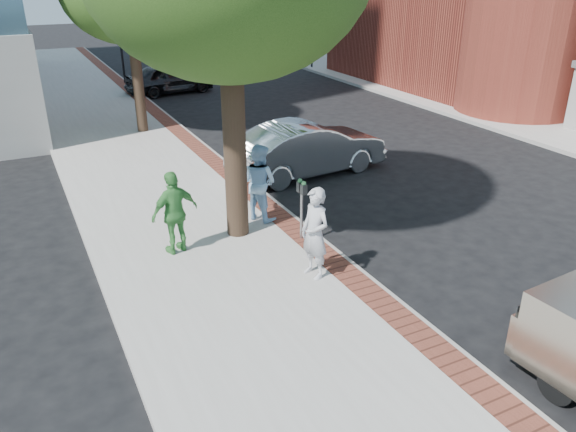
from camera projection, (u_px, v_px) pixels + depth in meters
ground at (296, 267)px, 12.29m from camera, size 120.00×120.00×0.00m
sidewalk at (142, 166)px, 18.17m from camera, size 5.00×60.00×0.15m
brick_strip at (206, 155)px, 19.04m from camera, size 0.60×60.00×0.01m
curb at (216, 155)px, 19.21m from camera, size 0.10×60.00×0.15m
sidewalk_far at (505, 113)px, 24.71m from camera, size 5.00×60.00×0.15m
signal_near at (121, 43)px, 29.67m from camera, size 0.70×0.15×3.80m
signal_far at (312, 32)px, 34.41m from camera, size 0.70×0.15×3.80m
parking_meter at (302, 197)px, 12.81m from camera, size 0.12×0.32×1.47m
person_gray at (315, 233)px, 11.29m from camera, size 0.60×0.78×1.93m
person_officer at (259, 182)px, 13.92m from camera, size 1.09×1.18×1.94m
person_green at (175, 213)px, 12.26m from camera, size 1.19×0.72×1.90m
sedan_silver at (308, 148)px, 17.44m from camera, size 5.18×2.26×1.66m
bg_car at (170, 78)px, 28.48m from camera, size 4.58×2.26×1.50m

